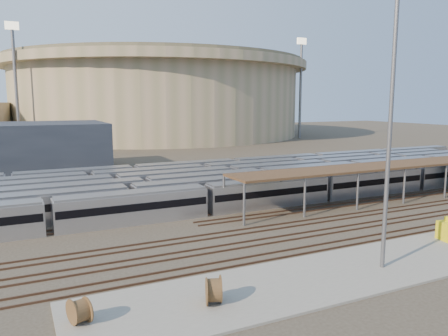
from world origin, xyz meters
TOP-DOWN VIEW (x-y plane):
  - ground at (0.00, 0.00)m, footprint 420.00×420.00m
  - apron at (-5.00, -15.00)m, footprint 50.00×9.00m
  - subway_trains at (2.35, 18.50)m, footprint 123.78×23.90m
  - inspection_shed at (22.00, 4.00)m, footprint 60.30×6.00m
  - empty_tracks at (0.00, -5.00)m, footprint 170.00×9.62m
  - stadium at (25.00, 140.00)m, footprint 124.00×124.00m
  - floodlight_0 at (-30.00, 110.00)m, footprint 4.00×1.00m
  - floodlight_2 at (70.00, 100.00)m, footprint 4.00×1.00m
  - floodlight_3 at (-10.00, 160.00)m, footprint 4.00×1.00m
  - cable_reel_west at (-28.50, -14.47)m, footprint 1.42×1.91m
  - cable_reel_east at (-19.56, -15.63)m, footprint 1.69×2.22m
  - yard_light_pole at (-3.60, -15.70)m, footprint 0.82×0.36m

SIDE VIEW (x-z plane):
  - ground at x=0.00m, z-range 0.00..0.00m
  - empty_tracks at x=0.00m, z-range 0.00..0.18m
  - apron at x=-5.00m, z-range 0.00..0.20m
  - cable_reel_west at x=-28.50m, z-range 0.20..1.90m
  - cable_reel_east at x=-19.56m, z-range 0.20..2.17m
  - subway_trains at x=2.35m, z-range 0.00..3.60m
  - inspection_shed at x=22.00m, z-range 2.33..7.63m
  - yard_light_pole at x=-3.60m, z-range 0.28..23.19m
  - stadium at x=25.00m, z-range 0.22..32.72m
  - floodlight_0 at x=-30.00m, z-range 1.45..39.85m
  - floodlight_2 at x=70.00m, z-range 1.45..39.85m
  - floodlight_3 at x=-10.00m, z-range 1.45..39.85m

